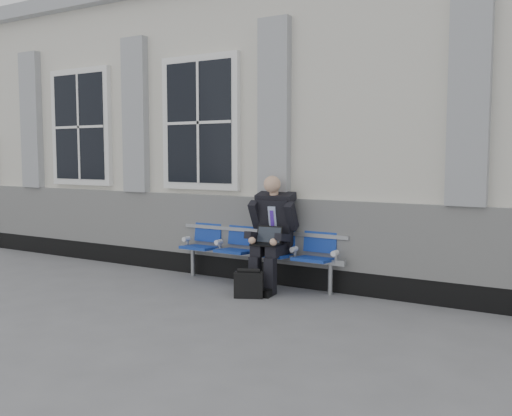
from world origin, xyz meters
The scene contains 5 objects.
ground centered at (0.00, 0.00, 0.00)m, with size 70.00×70.00×0.00m, color slate.
station_building centered at (-0.02, 3.47, 2.22)m, with size 14.40×4.40×4.49m.
bench centered at (1.41, 1.32, 0.55)m, with size 2.60×0.47×0.91m.
businessman centered at (1.72, 1.18, 0.81)m, with size 0.65×0.87×1.51m.
briefcase centered at (1.70, 0.63, 0.17)m, with size 0.39×0.29×0.37m.
Camera 1 is at (5.39, -5.32, 1.78)m, focal length 40.00 mm.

